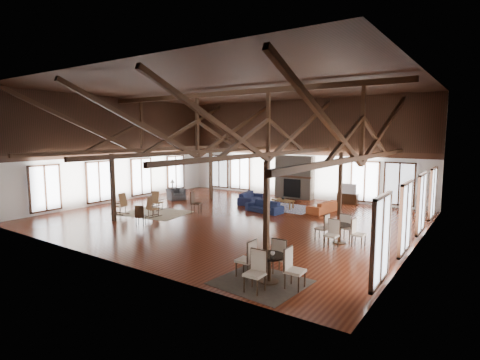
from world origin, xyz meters
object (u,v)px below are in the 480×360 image
Objects in this scene: sofa_orange at (323,207)px; cafe_table_far at (340,230)px; coffee_table at (283,201)px; sofa_navy_left at (251,198)px; armchair at (176,194)px; sofa_navy_front at (264,207)px; cafe_table_near at (269,263)px; tv_console at (348,198)px.

sofa_orange is 5.43m from cafe_table_far.
cafe_table_far is at bearing -23.88° from coffee_table.
sofa_navy_left is 4.39m from sofa_orange.
sofa_orange is 8.80m from armchair.
sofa_navy_front is at bearing -69.75° from armchair.
sofa_navy_front is 5.89m from cafe_table_far.
cafe_table_near is (10.95, -7.79, 0.19)m from armchair.
cafe_table_far is (5.01, -3.09, 0.20)m from sofa_navy_front.
sofa_navy_front reaches higher than sofa_orange.
sofa_navy_left is 1.57× the size of coffee_table.
tv_console is (2.69, 4.74, -0.00)m from sofa_navy_front.
sofa_navy_left is at bearing 147.78° from sofa_navy_front.
cafe_table_far is at bearing -136.45° from sofa_navy_left.
sofa_navy_front is 9.00m from cafe_table_near.
sofa_navy_left is (-1.96, 1.76, 0.02)m from sofa_navy_front.
armchair is at bearing -152.66° from tv_console.
coffee_table is 4.08m from tv_console.
cafe_table_near reaches higher than sofa_navy_left.
cafe_table_near reaches higher than armchair.
sofa_navy_left is 11.55m from cafe_table_near.
cafe_table_far reaches higher than armchair.
armchair is at bearing 163.98° from cafe_table_far.
sofa_navy_front is 1.47m from coffee_table.
sofa_navy_left is 1.12× the size of cafe_table_far.
tv_console is at bearing 99.31° from cafe_table_near.
sofa_orange is at bearing -94.72° from tv_console.
sofa_navy_front is at bearing -82.15° from coffee_table.
sofa_navy_left reaches higher than tv_console.
sofa_orange reaches higher than coffee_table.
coffee_table is (-2.13, -0.25, 0.12)m from sofa_orange.
sofa_orange is at bearing 26.62° from coffee_table.
cafe_table_near is (2.29, -9.33, 0.23)m from sofa_orange.
sofa_orange is (4.39, -0.09, -0.02)m from sofa_navy_left.
cafe_table_far reaches higher than sofa_navy_left.
coffee_table is 6.53m from cafe_table_far.
sofa_navy_left is at bearing -47.63° from armchair.
sofa_orange is 1.71× the size of tv_console.
coffee_table is at bearing -74.50° from sofa_orange.
sofa_navy_left reaches higher than sofa_orange.
cafe_table_near is at bearing -93.61° from cafe_table_far.
cafe_table_near is at bearing -80.69° from tv_console.
coffee_table is 6.67m from armchair.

